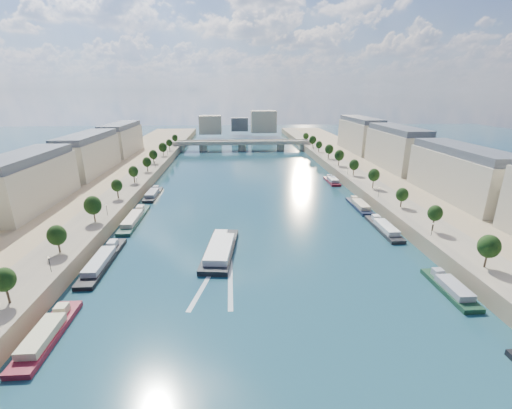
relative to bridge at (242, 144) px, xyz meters
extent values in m
plane|color=#0B2833|center=(0.00, -135.58, -5.08)|extent=(700.00, 700.00, 0.00)
cube|color=#9E8460|center=(-72.00, -135.58, -2.58)|extent=(44.00, 520.00, 5.00)
cube|color=#9E8460|center=(72.00, -135.58, -2.58)|extent=(44.00, 520.00, 5.00)
cube|color=gray|center=(-57.00, -135.58, -0.03)|extent=(14.00, 520.00, 0.10)
cube|color=gray|center=(57.00, -135.58, -0.03)|extent=(14.00, 520.00, 0.10)
cylinder|color=#382B1E|center=(-55.00, -217.58, 1.83)|extent=(0.50, 0.50, 3.82)
ellipsoid|color=black|center=(-55.00, -217.58, 5.42)|extent=(4.80, 4.80, 5.52)
cylinder|color=#382B1E|center=(-55.00, -193.58, 1.83)|extent=(0.50, 0.50, 3.82)
ellipsoid|color=black|center=(-55.00, -193.58, 5.42)|extent=(4.80, 4.80, 5.52)
cylinder|color=#382B1E|center=(-55.00, -169.58, 1.83)|extent=(0.50, 0.50, 3.82)
ellipsoid|color=black|center=(-55.00, -169.58, 5.42)|extent=(4.80, 4.80, 5.52)
cylinder|color=#382B1E|center=(-55.00, -145.58, 1.83)|extent=(0.50, 0.50, 3.82)
ellipsoid|color=black|center=(-55.00, -145.58, 5.42)|extent=(4.80, 4.80, 5.52)
cylinder|color=#382B1E|center=(-55.00, -121.58, 1.83)|extent=(0.50, 0.50, 3.82)
ellipsoid|color=black|center=(-55.00, -121.58, 5.42)|extent=(4.80, 4.80, 5.52)
cylinder|color=#382B1E|center=(-55.00, -97.58, 1.83)|extent=(0.50, 0.50, 3.82)
ellipsoid|color=black|center=(-55.00, -97.58, 5.42)|extent=(4.80, 4.80, 5.52)
cylinder|color=#382B1E|center=(-55.00, -73.58, 1.83)|extent=(0.50, 0.50, 3.82)
ellipsoid|color=black|center=(-55.00, -73.58, 5.42)|extent=(4.80, 4.80, 5.52)
cylinder|color=#382B1E|center=(-55.00, -49.58, 1.83)|extent=(0.50, 0.50, 3.82)
ellipsoid|color=black|center=(-55.00, -49.58, 5.42)|extent=(4.80, 4.80, 5.52)
cylinder|color=#382B1E|center=(-55.00, -25.58, 1.83)|extent=(0.50, 0.50, 3.82)
ellipsoid|color=black|center=(-55.00, -25.58, 5.42)|extent=(4.80, 4.80, 5.52)
cylinder|color=#382B1E|center=(-55.00, -1.58, 1.83)|extent=(0.50, 0.50, 3.82)
ellipsoid|color=black|center=(-55.00, -1.58, 5.42)|extent=(4.80, 4.80, 5.52)
cylinder|color=#382B1E|center=(55.00, -209.58, 1.83)|extent=(0.50, 0.50, 3.82)
ellipsoid|color=black|center=(55.00, -209.58, 5.42)|extent=(4.80, 4.80, 5.52)
cylinder|color=#382B1E|center=(55.00, -185.58, 1.83)|extent=(0.50, 0.50, 3.82)
ellipsoid|color=black|center=(55.00, -185.58, 5.42)|extent=(4.80, 4.80, 5.52)
cylinder|color=#382B1E|center=(55.00, -161.58, 1.83)|extent=(0.50, 0.50, 3.82)
ellipsoid|color=black|center=(55.00, -161.58, 5.42)|extent=(4.80, 4.80, 5.52)
cylinder|color=#382B1E|center=(55.00, -137.58, 1.83)|extent=(0.50, 0.50, 3.82)
ellipsoid|color=black|center=(55.00, -137.58, 5.42)|extent=(4.80, 4.80, 5.52)
cylinder|color=#382B1E|center=(55.00, -113.58, 1.83)|extent=(0.50, 0.50, 3.82)
ellipsoid|color=black|center=(55.00, -113.58, 5.42)|extent=(4.80, 4.80, 5.52)
cylinder|color=#382B1E|center=(55.00, -89.58, 1.83)|extent=(0.50, 0.50, 3.82)
ellipsoid|color=black|center=(55.00, -89.58, 5.42)|extent=(4.80, 4.80, 5.52)
cylinder|color=#382B1E|center=(55.00, -65.58, 1.83)|extent=(0.50, 0.50, 3.82)
ellipsoid|color=black|center=(55.00, -65.58, 5.42)|extent=(4.80, 4.80, 5.52)
cylinder|color=#382B1E|center=(55.00, -41.58, 1.83)|extent=(0.50, 0.50, 3.82)
ellipsoid|color=black|center=(55.00, -41.58, 5.42)|extent=(4.80, 4.80, 5.52)
cylinder|color=#382B1E|center=(55.00, -17.58, 1.83)|extent=(0.50, 0.50, 3.82)
ellipsoid|color=black|center=(55.00, -17.58, 5.42)|extent=(4.80, 4.80, 5.52)
cylinder|color=#382B1E|center=(55.00, 6.42, 1.83)|extent=(0.50, 0.50, 3.82)
ellipsoid|color=black|center=(55.00, 6.42, 5.42)|extent=(4.80, 4.80, 5.52)
cylinder|color=black|center=(-52.50, -205.58, 1.92)|extent=(0.14, 0.14, 4.00)
sphere|color=#FFE5B2|center=(-52.50, -205.58, 4.02)|extent=(0.36, 0.36, 0.36)
cylinder|color=black|center=(-52.50, -165.58, 1.92)|extent=(0.14, 0.14, 4.00)
sphere|color=#FFE5B2|center=(-52.50, -165.58, 4.02)|extent=(0.36, 0.36, 0.36)
cylinder|color=black|center=(-52.50, -125.58, 1.92)|extent=(0.14, 0.14, 4.00)
sphere|color=#FFE5B2|center=(-52.50, -125.58, 4.02)|extent=(0.36, 0.36, 0.36)
cylinder|color=black|center=(-52.50, -85.58, 1.92)|extent=(0.14, 0.14, 4.00)
sphere|color=#FFE5B2|center=(-52.50, -85.58, 4.02)|extent=(0.36, 0.36, 0.36)
cylinder|color=black|center=(-52.50, -45.58, 1.92)|extent=(0.14, 0.14, 4.00)
sphere|color=#FFE5B2|center=(-52.50, -45.58, 4.02)|extent=(0.36, 0.36, 0.36)
cylinder|color=black|center=(52.50, -190.58, 1.92)|extent=(0.14, 0.14, 4.00)
sphere|color=#FFE5B2|center=(52.50, -190.58, 4.02)|extent=(0.36, 0.36, 0.36)
cylinder|color=black|center=(52.50, -150.58, 1.92)|extent=(0.14, 0.14, 4.00)
sphere|color=#FFE5B2|center=(52.50, -150.58, 4.02)|extent=(0.36, 0.36, 0.36)
cylinder|color=black|center=(52.50, -110.58, 1.92)|extent=(0.14, 0.14, 4.00)
sphere|color=#FFE5B2|center=(52.50, -110.58, 4.02)|extent=(0.36, 0.36, 0.36)
cylinder|color=black|center=(52.50, -70.58, 1.92)|extent=(0.14, 0.14, 4.00)
sphere|color=#FFE5B2|center=(52.50, -70.58, 4.02)|extent=(0.36, 0.36, 0.36)
cylinder|color=black|center=(52.50, -30.58, 1.92)|extent=(0.14, 0.14, 4.00)
sphere|color=#FFE5B2|center=(52.50, -30.58, 4.02)|extent=(0.36, 0.36, 0.36)
cube|color=beige|center=(-85.00, -152.58, 9.92)|extent=(16.00, 52.00, 20.00)
cube|color=#474C54|center=(-85.00, -152.58, 21.52)|extent=(14.72, 50.44, 3.20)
cube|color=beige|center=(-85.00, -94.58, 9.92)|extent=(16.00, 52.00, 20.00)
cube|color=#474C54|center=(-85.00, -94.58, 21.52)|extent=(14.72, 50.44, 3.20)
cube|color=beige|center=(-85.00, -36.58, 9.92)|extent=(16.00, 52.00, 20.00)
cube|color=#474C54|center=(-85.00, -36.58, 21.52)|extent=(14.72, 50.44, 3.20)
cube|color=beige|center=(85.00, -152.58, 9.92)|extent=(16.00, 52.00, 20.00)
cube|color=#474C54|center=(85.00, -152.58, 21.52)|extent=(14.72, 50.44, 3.20)
cube|color=beige|center=(85.00, -94.58, 9.92)|extent=(16.00, 52.00, 20.00)
cube|color=#474C54|center=(85.00, -94.58, 21.52)|extent=(14.72, 50.44, 3.20)
cube|color=beige|center=(85.00, -36.58, 9.92)|extent=(16.00, 52.00, 20.00)
cube|color=#474C54|center=(85.00, -36.58, 21.52)|extent=(14.72, 50.44, 3.20)
cube|color=beige|center=(-30.00, 74.42, 8.92)|extent=(22.00, 18.00, 18.00)
cube|color=beige|center=(25.00, 84.42, 10.92)|extent=(26.00, 20.00, 22.00)
cube|color=#474C54|center=(0.00, 99.42, 6.92)|extent=(18.00, 16.00, 14.00)
cube|color=#C1B79E|center=(0.00, 0.00, 1.12)|extent=(112.00, 11.00, 2.20)
cube|color=#C1B79E|center=(0.00, -5.00, 2.62)|extent=(112.00, 0.80, 0.90)
cube|color=#C1B79E|center=(0.00, 5.00, 2.62)|extent=(112.00, 0.80, 0.90)
cylinder|color=#C1B79E|center=(-32.00, 0.00, -2.58)|extent=(6.40, 6.40, 5.00)
cylinder|color=#C1B79E|center=(0.00, 0.00, -2.58)|extent=(6.40, 6.40, 5.00)
cylinder|color=#C1B79E|center=(32.00, 0.00, -2.58)|extent=(6.40, 6.40, 5.00)
cube|color=#C1B79E|center=(-52.00, 0.00, -2.58)|extent=(6.00, 12.00, 5.00)
cube|color=#C1B79E|center=(52.00, 0.00, -2.58)|extent=(6.00, 12.00, 5.00)
cube|color=black|center=(-12.05, -187.24, -4.64)|extent=(11.59, 29.92, 2.08)
cube|color=white|center=(-12.05, -189.58, -2.66)|extent=(8.94, 19.61, 1.87)
cube|color=white|center=(-12.05, -178.50, -2.70)|extent=(4.54, 3.95, 1.80)
cube|color=silver|center=(-15.25, -204.24, -5.06)|extent=(7.24, 25.56, 0.04)
cube|color=silver|center=(-8.85, -204.24, -5.06)|extent=(1.42, 26.01, 0.04)
cube|color=maroon|center=(-45.50, -223.29, -4.78)|extent=(5.00, 21.77, 1.80)
cube|color=beige|center=(-45.50, -225.03, -3.08)|extent=(4.10, 11.97, 1.60)
cube|color=beige|center=(-45.50, -216.76, -2.98)|extent=(2.50, 2.61, 1.80)
cube|color=black|center=(-45.50, -192.01, -4.78)|extent=(5.00, 29.23, 1.80)
cube|color=#B0B5BC|center=(-45.50, -194.35, -3.08)|extent=(4.10, 16.08, 1.60)
cube|color=#B0B5BC|center=(-45.50, -183.24, -2.98)|extent=(2.50, 3.51, 1.80)
cube|color=#173B30|center=(-45.50, -158.38, -4.78)|extent=(5.00, 30.31, 1.80)
cube|color=beige|center=(-45.50, -160.81, -3.08)|extent=(4.10, 16.67, 1.60)
cube|color=beige|center=(-45.50, -149.29, -2.98)|extent=(2.50, 3.64, 1.80)
cube|color=black|center=(-45.50, -125.73, -4.78)|extent=(5.00, 22.74, 1.80)
cube|color=gray|center=(-45.50, -127.55, -3.08)|extent=(4.10, 12.51, 1.60)
cube|color=gray|center=(-45.50, -118.91, -2.98)|extent=(2.50, 2.73, 1.80)
cube|color=#173B25|center=(45.50, -212.60, -4.78)|extent=(5.00, 18.68, 1.80)
cube|color=#97989F|center=(45.50, -214.10, -3.08)|extent=(4.10, 10.28, 1.60)
cube|color=#97989F|center=(45.50, -207.00, -2.98)|extent=(2.50, 2.24, 1.80)
cube|color=#242527|center=(45.50, -173.53, -4.78)|extent=(5.00, 23.97, 1.80)
cube|color=silver|center=(45.50, -175.45, -3.08)|extent=(4.10, 13.19, 1.60)
cube|color=silver|center=(45.50, -166.34, -2.98)|extent=(2.50, 2.88, 1.80)
cube|color=#171E33|center=(45.50, -148.78, -4.78)|extent=(5.00, 21.55, 1.80)
cube|color=beige|center=(45.50, -150.51, -3.08)|extent=(4.10, 11.85, 1.60)
cube|color=beige|center=(45.50, -142.32, -2.98)|extent=(2.50, 2.59, 1.80)
cube|color=maroon|center=(45.50, -107.06, -4.78)|extent=(5.00, 17.60, 1.80)
cube|color=#A3A6AE|center=(45.50, -108.47, -3.08)|extent=(4.10, 9.68, 1.60)
cube|color=#A3A6AE|center=(45.50, -101.78, -2.98)|extent=(2.50, 2.11, 1.80)
camera|label=1|loc=(-7.35, -282.88, 42.37)|focal=24.00mm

